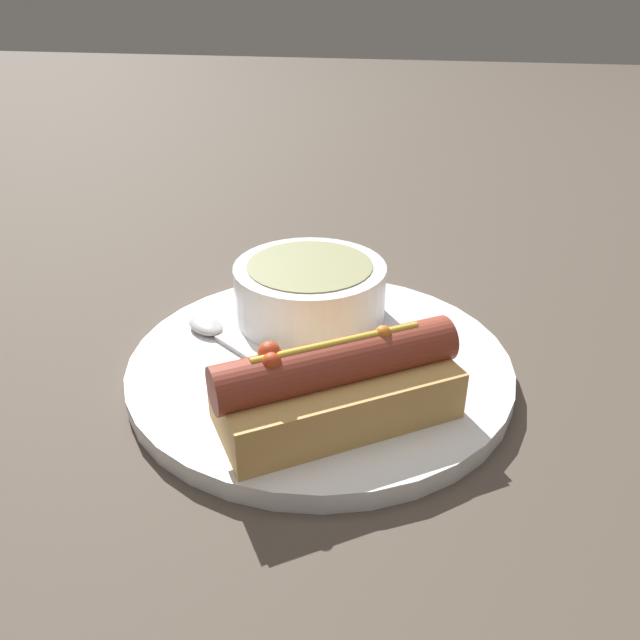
# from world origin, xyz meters

# --- Properties ---
(ground_plane) EXTENTS (4.00, 4.00, 0.00)m
(ground_plane) POSITION_xyz_m (0.00, 0.00, 0.00)
(ground_plane) COLOR #4C4238
(dinner_plate) EXTENTS (0.28, 0.28, 0.01)m
(dinner_plate) POSITION_xyz_m (0.00, 0.00, 0.01)
(dinner_plate) COLOR white
(dinner_plate) RESTS_ON ground_plane
(hot_dog) EXTENTS (0.16, 0.14, 0.06)m
(hot_dog) POSITION_xyz_m (0.02, -0.07, 0.04)
(hot_dog) COLOR tan
(hot_dog) RESTS_ON dinner_plate
(soup_bowl) EXTENTS (0.12, 0.12, 0.05)m
(soup_bowl) POSITION_xyz_m (-0.02, 0.06, 0.04)
(soup_bowl) COLOR white
(soup_bowl) RESTS_ON dinner_plate
(spoon) EXTENTS (0.14, 0.11, 0.01)m
(spoon) POSITION_xyz_m (-0.07, 0.00, 0.02)
(spoon) COLOR #B7B7BC
(spoon) RESTS_ON dinner_plate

